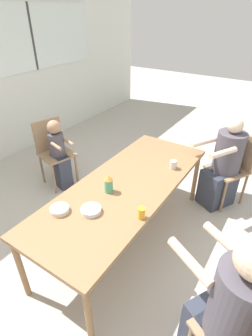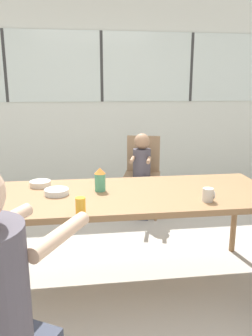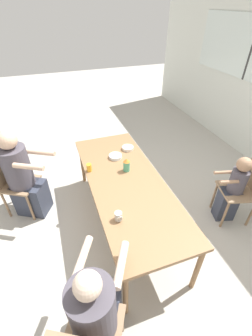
% 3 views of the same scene
% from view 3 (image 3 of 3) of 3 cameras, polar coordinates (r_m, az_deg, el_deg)
% --- Properties ---
extents(ground_plane, '(16.00, 16.00, 0.00)m').
position_cam_3_polar(ground_plane, '(3.04, 0.00, -13.41)').
color(ground_plane, '#B2ADA3').
extents(dining_table, '(2.11, 0.81, 0.70)m').
position_cam_3_polar(dining_table, '(2.57, 0.00, -4.11)').
color(dining_table, olive).
rests_on(dining_table, ground_plane).
extents(chair_for_woman_green_shirt, '(0.54, 0.54, 0.89)m').
position_cam_3_polar(chair_for_woman_green_shirt, '(3.19, -27.04, -2.34)').
color(chair_for_woman_green_shirt, '#937556').
rests_on(chair_for_woman_green_shirt, ground_plane).
extents(chair_for_toddler, '(0.49, 0.49, 0.89)m').
position_cam_3_polar(chair_for_toddler, '(3.10, 28.26, -3.96)').
color(chair_for_toddler, '#937556').
rests_on(chair_for_toddler, ground_plane).
extents(person_woman_green_shirt, '(0.56, 0.66, 1.22)m').
position_cam_3_polar(person_woman_green_shirt, '(3.09, -24.62, -2.48)').
color(person_woman_green_shirt, '#333847').
rests_on(person_woman_green_shirt, ground_plane).
extents(person_man_blue_shirt, '(0.66, 0.55, 1.12)m').
position_cam_3_polar(person_man_blue_shirt, '(1.97, -7.48, -33.16)').
color(person_man_blue_shirt, '#333847').
rests_on(person_man_blue_shirt, ground_plane).
extents(person_toddler, '(0.28, 0.39, 0.95)m').
position_cam_3_polar(person_toddler, '(3.07, 25.34, -5.38)').
color(person_toddler, '#333847').
rests_on(person_toddler, ground_plane).
extents(coffee_mug, '(0.08, 0.07, 0.09)m').
position_cam_3_polar(coffee_mug, '(2.11, -1.92, -12.17)').
color(coffee_mug, beige).
rests_on(coffee_mug, dining_table).
extents(sippy_cup, '(0.08, 0.08, 0.17)m').
position_cam_3_polar(sippy_cup, '(2.64, 0.13, 0.88)').
color(sippy_cup, '#4CA57F').
rests_on(sippy_cup, dining_table).
extents(juice_glass, '(0.06, 0.06, 0.10)m').
position_cam_3_polar(juice_glass, '(2.69, -9.33, 0.11)').
color(juice_glass, gold).
rests_on(juice_glass, dining_table).
extents(bowl_white_shallow, '(0.17, 0.17, 0.04)m').
position_cam_3_polar(bowl_white_shallow, '(2.90, -2.70, 2.98)').
color(bowl_white_shallow, silver).
rests_on(bowl_white_shallow, dining_table).
extents(bowl_cereal, '(0.15, 0.15, 0.04)m').
position_cam_3_polar(bowl_cereal, '(3.07, 0.46, 5.09)').
color(bowl_cereal, silver).
rests_on(bowl_cereal, dining_table).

